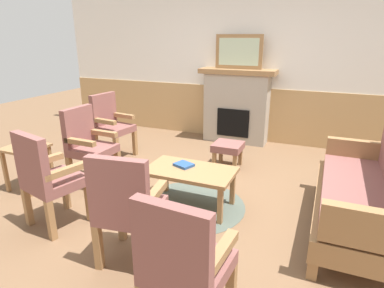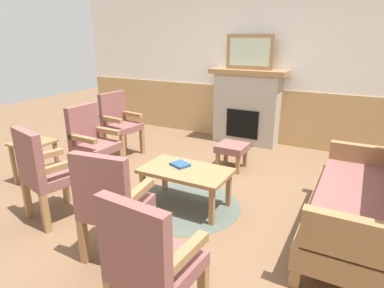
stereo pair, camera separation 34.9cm
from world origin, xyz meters
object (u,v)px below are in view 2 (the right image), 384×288
(couch, at_px, (358,202))
(armchair_near_fireplace, at_px, (119,121))
(armchair_front_left, at_px, (112,201))
(armchair_front_center, at_px, (45,171))
(armchair_corner_left, at_px, (150,260))
(side_table, at_px, (34,150))
(fireplace, at_px, (247,106))
(framed_picture, at_px, (249,52))
(coffee_table, at_px, (186,174))
(footstool, at_px, (232,149))
(book_on_table, at_px, (180,164))
(armchair_by_window_left, at_px, (92,140))

(couch, bearing_deg, armchair_near_fireplace, 166.42)
(armchair_front_left, bearing_deg, armchair_near_fireplace, 129.11)
(couch, bearing_deg, armchair_front_center, -159.15)
(armchair_corner_left, bearing_deg, couch, 57.51)
(armchair_corner_left, height_order, side_table, armchair_corner_left)
(armchair_front_left, bearing_deg, fireplace, 91.72)
(framed_picture, xyz_separation_m, armchair_front_left, (0.11, -3.57, -1.02))
(couch, bearing_deg, framed_picture, 128.72)
(fireplace, xyz_separation_m, armchair_corner_left, (0.80, -4.03, -0.11))
(coffee_table, distance_m, footstool, 1.26)
(fireplace, distance_m, coffee_table, 2.52)
(armchair_near_fireplace, relative_size, side_table, 1.78)
(framed_picture, distance_m, book_on_table, 2.68)
(side_table, bearing_deg, couch, 8.04)
(fireplace, height_order, armchair_corner_left, fireplace)
(coffee_table, distance_m, armchair_near_fireplace, 2.03)
(framed_picture, xyz_separation_m, armchair_corner_left, (0.80, -4.03, -1.02))
(fireplace, distance_m, couch, 3.01)
(armchair_corner_left, bearing_deg, armchair_front_center, 159.93)
(armchair_near_fireplace, bearing_deg, framed_picture, 43.78)
(armchair_by_window_left, bearing_deg, armchair_front_center, -71.17)
(armchair_near_fireplace, bearing_deg, armchair_corner_left, -46.68)
(coffee_table, bearing_deg, footstool, 87.95)
(fireplace, distance_m, framed_picture, 0.91)
(couch, xyz_separation_m, coffee_table, (-1.68, -0.16, -0.01))
(armchair_by_window_left, relative_size, armchair_front_center, 1.00)
(coffee_table, relative_size, armchair_front_left, 0.98)
(armchair_front_left, relative_size, armchair_front_center, 1.00)
(framed_picture, bearing_deg, armchair_front_left, -88.28)
(footstool, bearing_deg, side_table, -141.75)
(framed_picture, relative_size, footstool, 2.00)
(coffee_table, bearing_deg, fireplace, 94.40)
(armchair_near_fireplace, distance_m, armchair_front_left, 2.66)
(armchair_corner_left, bearing_deg, framed_picture, 101.27)
(fireplace, distance_m, armchair_near_fireplace, 2.18)
(armchair_corner_left, bearing_deg, armchair_near_fireplace, 133.32)
(fireplace, distance_m, book_on_table, 2.45)
(armchair_corner_left, bearing_deg, armchair_by_window_left, 142.01)
(footstool, height_order, side_table, side_table)
(book_on_table, bearing_deg, armchair_corner_left, -65.76)
(armchair_near_fireplace, xyz_separation_m, armchair_front_left, (1.68, -2.07, 0.00))
(coffee_table, distance_m, side_table, 2.05)
(couch, relative_size, book_on_table, 9.31)
(fireplace, relative_size, framed_picture, 1.62)
(footstool, relative_size, armchair_front_left, 0.41)
(footstool, relative_size, armchair_front_center, 0.41)
(fireplace, bearing_deg, couch, -51.28)
(coffee_table, height_order, armchair_front_left, armchair_front_left)
(book_on_table, bearing_deg, armchair_near_fireplace, 150.62)
(footstool, height_order, armchair_near_fireplace, armchair_near_fireplace)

